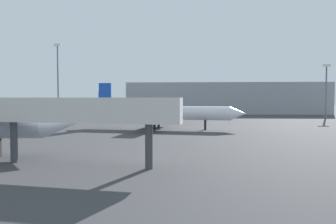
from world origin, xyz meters
name	(u,v)px	position (x,y,z in m)	size (l,w,h in m)	color
airplane_on_taxiway	(161,113)	(-5.72, 56.51, 3.41)	(33.90, 21.29, 9.77)	white
airplane_distant	(132,110)	(-17.99, 90.31, 2.90)	(27.17, 22.00, 8.65)	#B2BCCC
jet_bridge	(58,111)	(-12.59, 19.61, 5.21)	(22.36, 5.32, 6.74)	silver
light_mast_left	(58,77)	(-44.09, 95.60, 13.71)	(2.40, 0.50, 24.79)	slate
light_mast_right	(326,87)	(44.91, 98.48, 10.06)	(2.40, 0.50, 17.64)	slate
terminal_building	(225,98)	(15.35, 127.40, 6.41)	(81.55, 18.92, 12.83)	#999EA3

